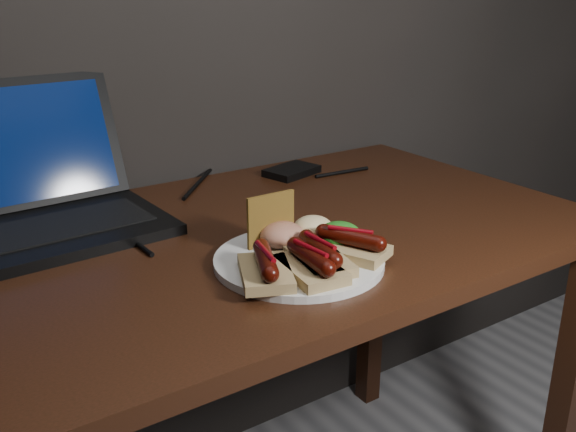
# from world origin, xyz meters

# --- Properties ---
(desk) EXTENTS (1.40, 0.70, 0.75)m
(desk) POSITION_xyz_m (0.00, 1.38, 0.66)
(desk) COLOR #38190E
(desk) RESTS_ON ground
(laptop) EXTENTS (0.41, 0.35, 0.25)m
(laptop) POSITION_xyz_m (-0.21, 1.60, 0.80)
(laptop) COLOR black
(laptop) RESTS_ON desk
(hard_drive) EXTENTS (0.13, 0.10, 0.02)m
(hard_drive) POSITION_xyz_m (0.34, 1.63, 0.76)
(hard_drive) COLOR black
(hard_drive) RESTS_ON desk
(desk_cables) EXTENTS (0.99, 0.39, 0.01)m
(desk_cables) POSITION_xyz_m (-0.02, 1.56, 0.75)
(desk_cables) COLOR black
(desk_cables) RESTS_ON desk
(plate) EXTENTS (0.29, 0.29, 0.01)m
(plate) POSITION_xyz_m (0.08, 1.22, 0.76)
(plate) COLOR silver
(plate) RESTS_ON desk
(bread_sausage_left) EXTENTS (0.11, 0.13, 0.04)m
(bread_sausage_left) POSITION_xyz_m (-0.00, 1.19, 0.78)
(bread_sausage_left) COLOR tan
(bread_sausage_left) RESTS_ON plate
(bread_sausage_center) EXTENTS (0.09, 0.13, 0.04)m
(bread_sausage_center) POSITION_xyz_m (0.09, 1.18, 0.78)
(bread_sausage_center) COLOR tan
(bread_sausage_center) RESTS_ON plate
(bread_sausage_right) EXTENTS (0.11, 0.13, 0.04)m
(bread_sausage_right) POSITION_xyz_m (0.15, 1.19, 0.78)
(bread_sausage_right) COLOR tan
(bread_sausage_right) RESTS_ON plate
(bread_sausage_extra) EXTENTS (0.08, 0.12, 0.04)m
(bread_sausage_extra) POSITION_xyz_m (0.06, 1.16, 0.78)
(bread_sausage_extra) COLOR tan
(bread_sausage_extra) RESTS_ON plate
(crispbread) EXTENTS (0.09, 0.01, 0.08)m
(crispbread) POSITION_xyz_m (0.07, 1.29, 0.80)
(crispbread) COLOR olive
(crispbread) RESTS_ON plate
(salad_greens) EXTENTS (0.07, 0.07, 0.04)m
(salad_greens) POSITION_xyz_m (0.16, 1.22, 0.78)
(salad_greens) COLOR #1C5C12
(salad_greens) RESTS_ON plate
(salsa_mound) EXTENTS (0.07, 0.07, 0.04)m
(salsa_mound) POSITION_xyz_m (0.08, 1.27, 0.78)
(salsa_mound) COLOR maroon
(salsa_mound) RESTS_ON plate
(coleslaw_mound) EXTENTS (0.06, 0.06, 0.04)m
(coleslaw_mound) POSITION_xyz_m (0.15, 1.28, 0.78)
(coleslaw_mound) COLOR white
(coleslaw_mound) RESTS_ON plate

